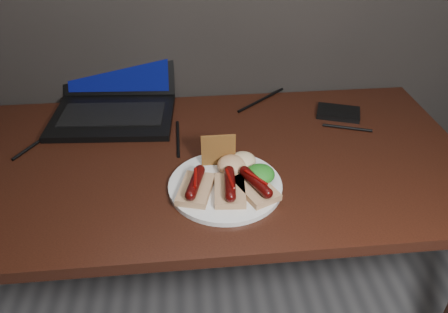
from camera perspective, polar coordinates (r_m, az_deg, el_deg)
desk at (r=1.20m, az=-2.48°, el=-3.54°), size 1.40×0.70×0.75m
laptop at (r=1.38m, az=-14.11°, el=7.86°), size 0.38×0.36×0.25m
hard_drive at (r=1.38m, az=14.70°, el=5.56°), size 0.15×0.12×0.02m
desk_cables at (r=1.28m, az=-2.94°, el=4.21°), size 0.99×0.37×0.01m
plate at (r=1.04m, az=0.17°, el=-3.82°), size 0.34×0.34×0.01m
bread_sausage_left at (r=1.01m, az=-3.74°, el=-3.89°), size 0.10×0.13×0.04m
bread_sausage_center at (r=1.00m, az=0.77°, el=-4.04°), size 0.08×0.12×0.04m
bread_sausage_right at (r=1.01m, az=4.12°, el=-3.82°), size 0.11×0.13×0.04m
crispbread at (r=1.08m, az=-0.74°, el=0.84°), size 0.08×0.01×0.08m
salad_greens at (r=1.04m, az=4.75°, el=-2.31°), size 0.07×0.07×0.04m
salsa_mound at (r=1.07m, az=1.02°, el=-1.09°), size 0.07×0.07×0.04m
coleslaw_mound at (r=1.09m, az=2.50°, el=-0.51°), size 0.06×0.06×0.04m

